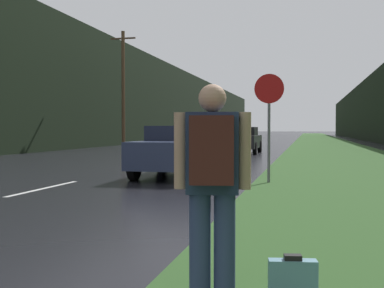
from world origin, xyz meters
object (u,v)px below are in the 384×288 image
Objects in this scene: stop_sign at (269,115)px; suitcase at (293,283)px; car_oncoming at (238,134)px; car_passing_near at (179,150)px; hitchhiker_with_backpack at (212,179)px; car_passing_far at (242,140)px.

stop_sign is 6.75× the size of suitcase.
car_oncoming is at bearing 88.75° from suitcase.
suitcase is 55.11m from car_oncoming.
car_passing_near is 45.05m from car_oncoming.
hitchhiker_with_backpack is 55.14m from car_oncoming.
stop_sign is 0.64× the size of car_passing_far.
suitcase is (0.60, 0.12, -0.79)m from hitchhiker_with_backpack.
car_passing_far is 0.96× the size of car_oncoming.
stop_sign is 8.71m from suitcase.
hitchhiker_with_backpack reaches higher than car_passing_far.
stop_sign is at bearing 81.88° from hitchhiker_with_backpack.
hitchhiker_with_backpack reaches higher than car_oncoming.
hitchhiker_with_backpack is at bearing 97.01° from car_passing_far.
suitcase is 23.80m from car_passing_far.
stop_sign is 3.08m from car_passing_near.
hitchhiker_with_backpack reaches higher than car_passing_near.
suitcase is at bearing 98.49° from car_passing_far.
hitchhiker_with_backpack is at bearing -82.21° from car_oncoming.
stop_sign reaches higher than car_passing_far.
hitchhiker_with_backpack is 4.19× the size of suitcase.
car_oncoming is at bearing -81.62° from car_passing_far.
stop_sign is 46.56m from car_oncoming.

